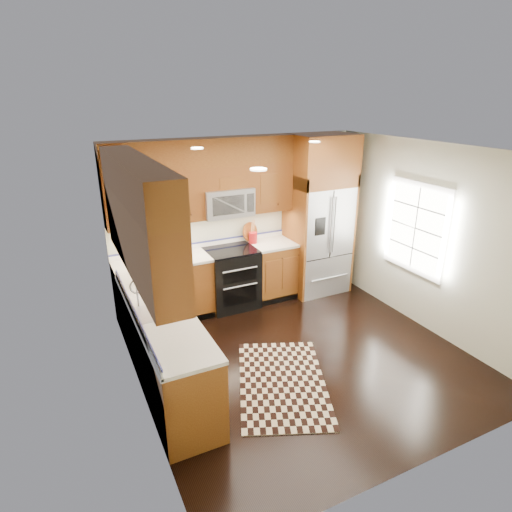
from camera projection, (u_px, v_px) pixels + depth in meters
name	position (u px, v px, depth m)	size (l,w,h in m)	color
ground	(300.00, 354.00, 5.56)	(4.00, 4.00, 0.00)	black
wall_back	(237.00, 220.00, 6.78)	(4.00, 0.02, 2.60)	beige
wall_left	(134.00, 294.00, 4.28)	(0.02, 4.00, 2.60)	beige
wall_right	(427.00, 238.00, 5.91)	(0.02, 4.00, 2.60)	beige
window	(416.00, 228.00, 6.04)	(0.04, 1.10, 1.30)	white
base_cabinets	(186.00, 314.00, 5.66)	(2.85, 3.00, 0.90)	brown
countertop	(192.00, 276.00, 5.64)	(2.86, 3.01, 0.04)	white
upper_cabinets	(180.00, 193.00, 5.29)	(2.85, 3.00, 1.15)	brown
range	(232.00, 278.00, 6.70)	(0.76, 0.67, 0.95)	black
microwave	(227.00, 202.00, 6.38)	(0.76, 0.40, 0.42)	#B2B2B7
refrigerator	(319.00, 216.00, 7.00)	(0.98, 0.75, 2.60)	#B2B2B7
sink_faucet	(157.00, 306.00, 4.69)	(0.54, 0.44, 0.37)	#B2B2B7
rug	(282.00, 382.00, 5.02)	(0.99, 1.65, 0.01)	black
knife_block	(174.00, 248.00, 6.29)	(0.13, 0.16, 0.27)	#AE7F54
utensil_crock	(253.00, 235.00, 6.78)	(0.15, 0.15, 0.38)	maroon
cutting_board	(250.00, 240.00, 6.92)	(0.32, 0.32, 0.02)	brown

